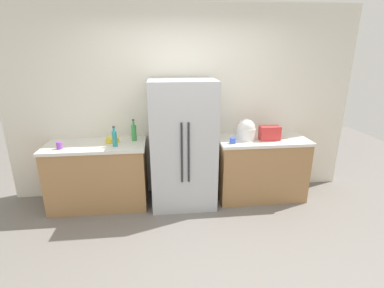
# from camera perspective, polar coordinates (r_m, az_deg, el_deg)

# --- Properties ---
(ground_plane) EXTENTS (9.85, 9.85, 0.00)m
(ground_plane) POSITION_cam_1_polar(r_m,az_deg,el_deg) (3.13, 1.23, -22.80)
(ground_plane) COLOR slate
(kitchen_back_panel) EXTENTS (4.93, 0.10, 2.67)m
(kitchen_back_panel) POSITION_cam_1_polar(r_m,az_deg,el_deg) (4.11, -1.77, 8.11)
(kitchen_back_panel) COLOR silver
(kitchen_back_panel) RESTS_ON ground_plane
(counter_left) EXTENTS (1.30, 0.64, 0.89)m
(counter_left) POSITION_cam_1_polar(r_m,az_deg,el_deg) (4.10, -18.19, -5.87)
(counter_left) COLOR #9E7247
(counter_left) RESTS_ON ground_plane
(counter_right) EXTENTS (1.25, 0.64, 0.89)m
(counter_right) POSITION_cam_1_polar(r_m,az_deg,el_deg) (4.25, 13.49, -4.60)
(counter_right) COLOR #9E7247
(counter_right) RESTS_ON ground_plane
(refrigerator) EXTENTS (0.86, 0.71, 1.71)m
(refrigerator) POSITION_cam_1_polar(r_m,az_deg,el_deg) (3.83, -1.87, -0.03)
(refrigerator) COLOR #B2B5BA
(refrigerator) RESTS_ON ground_plane
(toaster) EXTENTS (0.27, 0.15, 0.19)m
(toaster) POSITION_cam_1_polar(r_m,az_deg,el_deg) (4.03, 15.30, 2.14)
(toaster) COLOR red
(toaster) RESTS_ON counter_right
(rice_cooker) EXTENTS (0.27, 0.27, 0.29)m
(rice_cooker) POSITION_cam_1_polar(r_m,az_deg,el_deg) (3.97, 10.77, 2.71)
(rice_cooker) COLOR silver
(rice_cooker) RESTS_ON counter_right
(bottle_a) EXTENTS (0.07, 0.07, 0.30)m
(bottle_a) POSITION_cam_1_polar(r_m,az_deg,el_deg) (3.93, -11.56, 2.31)
(bottle_a) COLOR green
(bottle_a) RESTS_ON counter_left
(bottle_b) EXTENTS (0.06, 0.06, 0.27)m
(bottle_b) POSITION_cam_1_polar(r_m,az_deg,el_deg) (3.75, -15.26, 1.16)
(bottle_b) COLOR teal
(bottle_b) RESTS_ON counter_left
(cup_a) EXTENTS (0.07, 0.07, 0.09)m
(cup_a) POSITION_cam_1_polar(r_m,az_deg,el_deg) (3.91, -25.05, -0.27)
(cup_a) COLOR purple
(cup_a) RESTS_ON counter_left
(cup_b) EXTENTS (0.08, 0.08, 0.10)m
(cup_b) POSITION_cam_1_polar(r_m,az_deg,el_deg) (4.26, 16.43, 2.26)
(cup_b) COLOR red
(cup_b) RESTS_ON counter_right
(cup_c) EXTENTS (0.08, 0.08, 0.08)m
(cup_c) POSITION_cam_1_polar(r_m,az_deg,el_deg) (3.80, 8.19, 0.71)
(cup_c) COLOR blue
(cup_c) RESTS_ON counter_right
(bowl_a) EXTENTS (0.17, 0.17, 0.06)m
(bowl_a) POSITION_cam_1_polar(r_m,az_deg,el_deg) (3.96, -15.65, 0.80)
(bowl_a) COLOR yellow
(bowl_a) RESTS_ON counter_left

